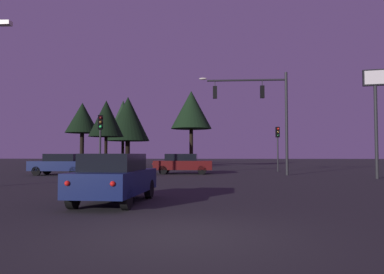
{
  "coord_description": "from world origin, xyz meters",
  "views": [
    {
      "loc": [
        0.57,
        -6.87,
        1.51
      ],
      "look_at": [
        -0.81,
        22.96,
        2.89
      ],
      "focal_mm": 34.48,
      "sensor_mm": 36.0,
      "label": 1
    }
  ],
  "objects_px": {
    "car_crossing_left": "(183,163)",
    "store_sign_illuminated": "(375,98)",
    "traffic_light_corner_right": "(278,140)",
    "car_crossing_right": "(61,164)",
    "tree_behind_sign": "(128,119)",
    "tree_lot_edge": "(106,119)",
    "traffic_signal_mast_arm": "(262,105)",
    "car_nearside_lane": "(115,177)",
    "tree_right_cluster": "(191,110)",
    "tree_center_horizon": "(82,118)",
    "tree_left_far": "(123,121)",
    "traffic_light_corner_left": "(100,133)"
  },
  "relations": [
    {
      "from": "tree_center_horizon",
      "to": "tree_lot_edge",
      "type": "height_order",
      "value": "tree_center_horizon"
    },
    {
      "from": "tree_right_cluster",
      "to": "car_nearside_lane",
      "type": "bearing_deg",
      "value": -91.48
    },
    {
      "from": "tree_center_horizon",
      "to": "tree_behind_sign",
      "type": "bearing_deg",
      "value": -22.73
    },
    {
      "from": "traffic_light_corner_right",
      "to": "car_nearside_lane",
      "type": "height_order",
      "value": "traffic_light_corner_right"
    },
    {
      "from": "car_crossing_left",
      "to": "tree_lot_edge",
      "type": "height_order",
      "value": "tree_lot_edge"
    },
    {
      "from": "tree_behind_sign",
      "to": "tree_lot_edge",
      "type": "relative_size",
      "value": 1.23
    },
    {
      "from": "tree_center_horizon",
      "to": "car_nearside_lane",
      "type": "bearing_deg",
      "value": -69.03
    },
    {
      "from": "tree_left_far",
      "to": "tree_behind_sign",
      "type": "bearing_deg",
      "value": -73.27
    },
    {
      "from": "car_nearside_lane",
      "to": "store_sign_illuminated",
      "type": "distance_m",
      "value": 18.07
    },
    {
      "from": "tree_lot_edge",
      "to": "traffic_signal_mast_arm",
      "type": "bearing_deg",
      "value": -26.64
    },
    {
      "from": "traffic_light_corner_left",
      "to": "tree_left_far",
      "type": "height_order",
      "value": "tree_left_far"
    },
    {
      "from": "store_sign_illuminated",
      "to": "car_crossing_right",
      "type": "bearing_deg",
      "value": 171.92
    },
    {
      "from": "traffic_signal_mast_arm",
      "to": "traffic_light_corner_right",
      "type": "xyz_separation_m",
      "value": [
        2.09,
        5.39,
        -2.31
      ]
    },
    {
      "from": "tree_right_cluster",
      "to": "traffic_light_corner_right",
      "type": "bearing_deg",
      "value": -54.12
    },
    {
      "from": "traffic_light_corner_left",
      "to": "car_crossing_left",
      "type": "xyz_separation_m",
      "value": [
        4.81,
        5.24,
        -2.01
      ]
    },
    {
      "from": "car_crossing_left",
      "to": "store_sign_illuminated",
      "type": "distance_m",
      "value": 13.83
    },
    {
      "from": "car_nearside_lane",
      "to": "car_crossing_left",
      "type": "distance_m",
      "value": 16.76
    },
    {
      "from": "traffic_signal_mast_arm",
      "to": "tree_right_cluster",
      "type": "height_order",
      "value": "tree_right_cluster"
    },
    {
      "from": "traffic_signal_mast_arm",
      "to": "store_sign_illuminated",
      "type": "distance_m",
      "value": 7.33
    },
    {
      "from": "tree_left_far",
      "to": "tree_lot_edge",
      "type": "height_order",
      "value": "tree_left_far"
    },
    {
      "from": "tree_behind_sign",
      "to": "tree_left_far",
      "type": "xyz_separation_m",
      "value": [
        -2.57,
        8.56,
        0.6
      ]
    },
    {
      "from": "traffic_signal_mast_arm",
      "to": "tree_right_cluster",
      "type": "distance_m",
      "value": 17.51
    },
    {
      "from": "tree_left_far",
      "to": "tree_center_horizon",
      "type": "relative_size",
      "value": 1.15
    },
    {
      "from": "car_crossing_left",
      "to": "car_nearside_lane",
      "type": "bearing_deg",
      "value": -93.08
    },
    {
      "from": "traffic_light_corner_left",
      "to": "tree_right_cluster",
      "type": "height_order",
      "value": "tree_right_cluster"
    },
    {
      "from": "car_nearside_lane",
      "to": "traffic_light_corner_right",
      "type": "bearing_deg",
      "value": 66.93
    },
    {
      "from": "tree_behind_sign",
      "to": "tree_center_horizon",
      "type": "xyz_separation_m",
      "value": [
        -6.04,
        2.53,
        0.36
      ]
    },
    {
      "from": "car_nearside_lane",
      "to": "tree_center_horizon",
      "type": "height_order",
      "value": "tree_center_horizon"
    },
    {
      "from": "car_nearside_lane",
      "to": "store_sign_illuminated",
      "type": "xyz_separation_m",
      "value": [
        13.11,
        11.72,
        4.14
      ]
    },
    {
      "from": "traffic_light_corner_left",
      "to": "tree_behind_sign",
      "type": "distance_m",
      "value": 18.04
    },
    {
      "from": "traffic_light_corner_left",
      "to": "car_nearside_lane",
      "type": "relative_size",
      "value": 0.94
    },
    {
      "from": "car_crossing_right",
      "to": "tree_lot_edge",
      "type": "relative_size",
      "value": 0.66
    },
    {
      "from": "tree_behind_sign",
      "to": "store_sign_illuminated",
      "type": "bearing_deg",
      "value": -42.27
    },
    {
      "from": "tree_center_horizon",
      "to": "traffic_light_corner_left",
      "type": "bearing_deg",
      "value": -67.82
    },
    {
      "from": "car_nearside_lane",
      "to": "tree_left_far",
      "type": "distance_m",
      "value": 39.1
    },
    {
      "from": "tree_center_horizon",
      "to": "car_crossing_right",
      "type": "bearing_deg",
      "value": -75.35
    },
    {
      "from": "tree_lot_edge",
      "to": "tree_right_cluster",
      "type": "bearing_deg",
      "value": 53.26
    },
    {
      "from": "tree_lot_edge",
      "to": "tree_left_far",
      "type": "bearing_deg",
      "value": 97.9
    },
    {
      "from": "traffic_light_corner_right",
      "to": "car_crossing_right",
      "type": "relative_size",
      "value": 0.91
    },
    {
      "from": "traffic_signal_mast_arm",
      "to": "tree_lot_edge",
      "type": "distance_m",
      "value": 14.77
    },
    {
      "from": "car_crossing_left",
      "to": "tree_lot_edge",
      "type": "xyz_separation_m",
      "value": [
        -7.39,
        5.15,
        3.93
      ]
    },
    {
      "from": "car_crossing_right",
      "to": "tree_lot_edge",
      "type": "height_order",
      "value": "tree_lot_edge"
    },
    {
      "from": "car_crossing_left",
      "to": "tree_center_horizon",
      "type": "distance_m",
      "value": 20.5
    },
    {
      "from": "traffic_light_corner_left",
      "to": "car_crossing_left",
      "type": "height_order",
      "value": "traffic_light_corner_left"
    },
    {
      "from": "traffic_light_corner_right",
      "to": "car_nearside_lane",
      "type": "relative_size",
      "value": 0.92
    },
    {
      "from": "car_crossing_right",
      "to": "tree_behind_sign",
      "type": "relative_size",
      "value": 0.54
    },
    {
      "from": "tree_right_cluster",
      "to": "tree_center_horizon",
      "type": "bearing_deg",
      "value": 179.77
    },
    {
      "from": "traffic_light_corner_right",
      "to": "store_sign_illuminated",
      "type": "bearing_deg",
      "value": -64.2
    },
    {
      "from": "tree_left_far",
      "to": "car_nearside_lane",
      "type": "bearing_deg",
      "value": -77.03
    },
    {
      "from": "traffic_signal_mast_arm",
      "to": "car_nearside_lane",
      "type": "relative_size",
      "value": 1.76
    }
  ]
}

